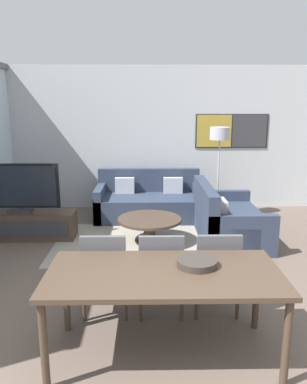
# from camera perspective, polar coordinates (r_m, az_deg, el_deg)

# --- Properties ---
(wall_back) EXTENTS (6.82, 0.09, 2.80)m
(wall_back) POSITION_cam_1_polar(r_m,az_deg,el_deg) (7.51, 1.06, 8.18)
(wall_back) COLOR silver
(wall_back) RESTS_ON ground_plane
(area_rug) EXTENTS (2.87, 1.84, 0.01)m
(area_rug) POSITION_cam_1_polar(r_m,az_deg,el_deg) (5.76, -0.60, -7.66)
(area_rug) COLOR gray
(area_rug) RESTS_ON ground_plane
(tv_console) EXTENTS (1.67, 0.43, 0.43)m
(tv_console) POSITION_cam_1_polar(r_m,az_deg,el_deg) (6.24, -19.42, -4.78)
(tv_console) COLOR #423326
(tv_console) RESTS_ON ground_plane
(television) EXTENTS (1.24, 0.20, 0.76)m
(television) POSITION_cam_1_polar(r_m,az_deg,el_deg) (6.09, -19.84, 0.56)
(television) COLOR #2D2D33
(television) RESTS_ON tv_console
(sofa_main) EXTENTS (1.94, 0.97, 0.86)m
(sofa_main) POSITION_cam_1_polar(r_m,az_deg,el_deg) (6.99, -0.69, -1.57)
(sofa_main) COLOR #2D384C
(sofa_main) RESTS_ON ground_plane
(sofa_side) EXTENTS (0.97, 1.63, 0.86)m
(sofa_side) POSITION_cam_1_polar(r_m,az_deg,el_deg) (5.97, 10.80, -4.42)
(sofa_side) COLOR #2D384C
(sofa_side) RESTS_ON ground_plane
(coffee_table) EXTENTS (0.96, 0.96, 0.39)m
(coffee_table) POSITION_cam_1_polar(r_m,az_deg,el_deg) (5.67, -0.61, -4.94)
(coffee_table) COLOR #423326
(coffee_table) RESTS_ON ground_plane
(dining_table) EXTENTS (1.88, 0.88, 0.75)m
(dining_table) POSITION_cam_1_polar(r_m,az_deg,el_deg) (3.08, 1.58, -13.20)
(dining_table) COLOR #423326
(dining_table) RESTS_ON ground_plane
(dining_chair_left) EXTENTS (0.46, 0.46, 0.87)m
(dining_chair_left) POSITION_cam_1_polar(r_m,az_deg,el_deg) (3.76, -7.37, -11.41)
(dining_chair_left) COLOR #4C4C51
(dining_chair_left) RESTS_ON ground_plane
(dining_chair_centre) EXTENTS (0.46, 0.46, 0.87)m
(dining_chair_centre) POSITION_cam_1_polar(r_m,az_deg,el_deg) (3.74, 1.12, -11.49)
(dining_chair_centre) COLOR #4C4C51
(dining_chair_centre) RESTS_ON ground_plane
(dining_chair_right) EXTENTS (0.46, 0.46, 0.87)m
(dining_chair_right) POSITION_cam_1_polar(r_m,az_deg,el_deg) (3.81, 9.50, -11.20)
(dining_chair_right) COLOR #4C4C51
(dining_chair_right) RESTS_ON ground_plane
(fruit_bowl) EXTENTS (0.33, 0.33, 0.06)m
(fruit_bowl) POSITION_cam_1_polar(r_m,az_deg,el_deg) (3.15, 6.63, -10.56)
(fruit_bowl) COLOR #332D28
(fruit_bowl) RESTS_ON dining_table
(floor_lamp) EXTENTS (0.35, 0.35, 1.67)m
(floor_lamp) POSITION_cam_1_polar(r_m,az_deg,el_deg) (6.77, 10.03, 7.67)
(floor_lamp) COLOR #2D2D33
(floor_lamp) RESTS_ON ground_plane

